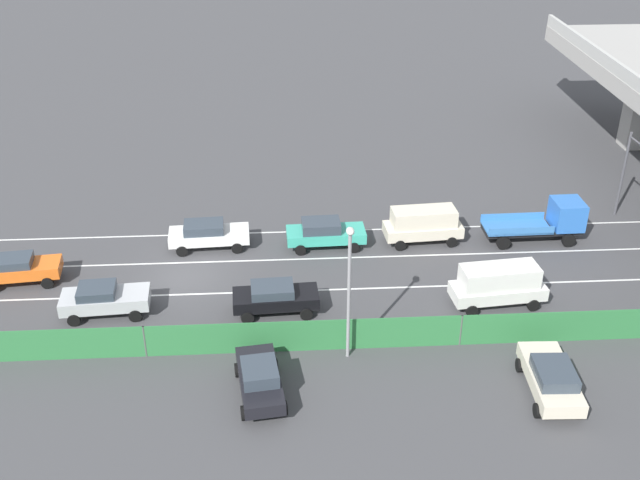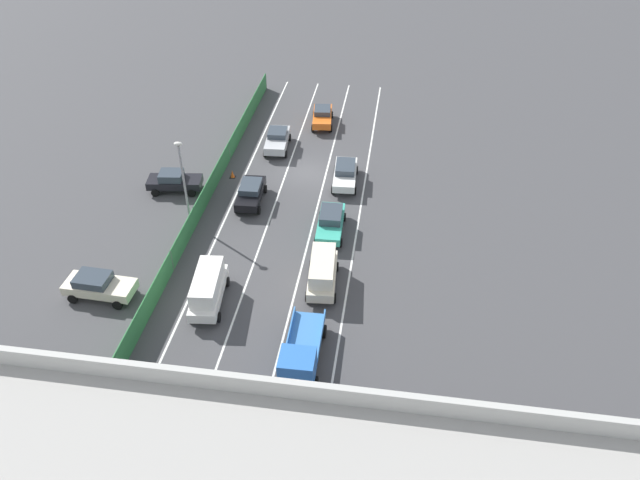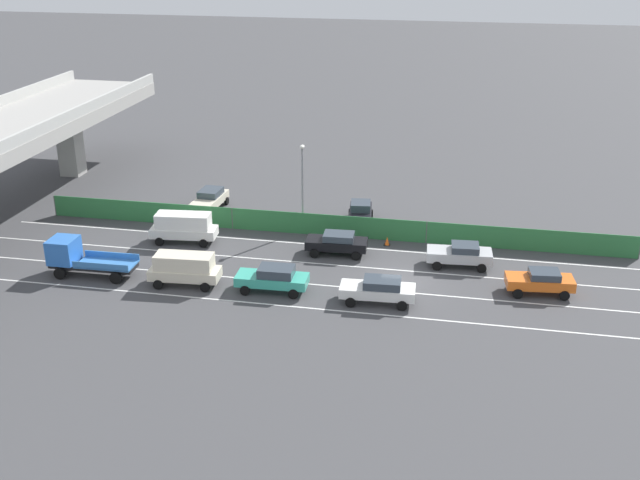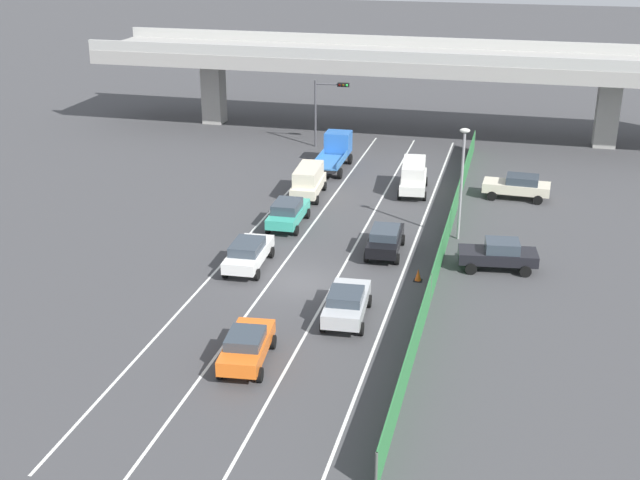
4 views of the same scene
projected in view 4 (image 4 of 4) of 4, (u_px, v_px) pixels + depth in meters
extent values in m
plane|color=#424244|center=(302.00, 282.00, 43.89)|extent=(300.00, 300.00, 0.00)
cube|color=silver|center=(251.00, 232.00, 50.78)|extent=(0.14, 48.79, 0.01)
cube|color=silver|center=(303.00, 237.00, 50.03)|extent=(0.14, 48.79, 0.01)
cube|color=silver|center=(357.00, 242.00, 49.27)|extent=(0.14, 48.79, 0.01)
cube|color=silver|center=(413.00, 247.00, 48.52)|extent=(0.14, 48.79, 0.01)
cube|color=#A09E99|center=(401.00, 61.00, 71.07)|extent=(54.44, 9.08, 1.19)
cube|color=#B2B2AD|center=(394.00, 57.00, 66.75)|extent=(54.44, 0.30, 0.90)
cube|color=#B2B2AD|center=(409.00, 42.00, 74.61)|extent=(54.44, 0.30, 0.90)
cube|color=#A09E99|center=(214.00, 92.00, 76.30)|extent=(1.82, 1.82, 5.81)
cube|color=#A09E99|center=(608.00, 112.00, 68.43)|extent=(1.82, 1.82, 5.81)
cube|color=#2D753D|center=(446.00, 237.00, 47.78)|extent=(0.06, 44.79, 1.69)
cylinder|color=#4C514C|center=(376.00, 474.00, 27.60)|extent=(0.10, 0.10, 1.69)
cylinder|color=#4C514C|center=(430.00, 290.00, 41.05)|extent=(0.10, 0.10, 1.69)
cylinder|color=#4C514C|center=(458.00, 197.00, 54.50)|extent=(0.10, 0.10, 1.69)
cylinder|color=#4C514C|center=(474.00, 140.00, 67.96)|extent=(0.10, 0.10, 1.69)
cube|color=orange|center=(247.00, 347.00, 35.75)|extent=(2.14, 4.38, 0.64)
cube|color=#333D47|center=(245.00, 338.00, 35.32)|extent=(1.69, 2.01, 0.45)
cylinder|color=black|center=(236.00, 339.00, 37.37)|extent=(0.29, 0.66, 0.64)
cylinder|color=black|center=(273.00, 342.00, 37.14)|extent=(0.29, 0.66, 0.64)
cylinder|color=black|center=(220.00, 372.00, 34.72)|extent=(0.29, 0.66, 0.64)
cylinder|color=black|center=(260.00, 375.00, 34.50)|extent=(0.29, 0.66, 0.64)
cube|color=black|center=(385.00, 240.00, 47.35)|extent=(1.95, 4.43, 0.64)
cube|color=#333D47|center=(385.00, 232.00, 47.00)|extent=(1.64, 2.22, 0.47)
cylinder|color=black|center=(373.00, 238.00, 49.04)|extent=(0.25, 0.65, 0.64)
cylinder|color=black|center=(403.00, 240.00, 48.72)|extent=(0.25, 0.65, 0.64)
cylinder|color=black|center=(366.00, 257.00, 46.34)|extent=(0.25, 0.65, 0.64)
cylinder|color=black|center=(397.00, 259.00, 46.02)|extent=(0.25, 0.65, 0.64)
cube|color=beige|center=(308.00, 185.00, 56.84)|extent=(2.06, 4.69, 0.66)
cube|color=beige|center=(308.00, 174.00, 56.54)|extent=(1.80, 3.86, 1.00)
cylinder|color=black|center=(300.00, 185.00, 58.59)|extent=(0.27, 0.65, 0.64)
cylinder|color=black|center=(325.00, 186.00, 58.31)|extent=(0.27, 0.65, 0.64)
cylinder|color=black|center=(292.00, 199.00, 55.74)|extent=(0.27, 0.65, 0.64)
cylinder|color=black|center=(317.00, 200.00, 55.46)|extent=(0.27, 0.65, 0.64)
cube|color=silver|center=(413.00, 181.00, 57.69)|extent=(2.20, 4.99, 0.67)
cube|color=silver|center=(414.00, 169.00, 57.36)|extent=(1.91, 4.10, 1.08)
cylinder|color=black|center=(402.00, 181.00, 59.50)|extent=(0.28, 0.66, 0.64)
cylinder|color=black|center=(426.00, 182.00, 59.27)|extent=(0.28, 0.66, 0.64)
cylinder|color=black|center=(399.00, 195.00, 56.47)|extent=(0.28, 0.66, 0.64)
cylinder|color=black|center=(425.00, 196.00, 56.24)|extent=(0.28, 0.66, 0.64)
cube|color=white|center=(249.00, 254.00, 45.47)|extent=(2.01, 4.75, 0.62)
cube|color=#333D47|center=(247.00, 247.00, 45.01)|extent=(1.67, 2.37, 0.52)
cylinder|color=black|center=(242.00, 250.00, 47.25)|extent=(0.25, 0.65, 0.64)
cylinder|color=black|center=(271.00, 252.00, 46.93)|extent=(0.25, 0.65, 0.64)
cylinder|color=black|center=(225.00, 272.00, 44.36)|extent=(0.25, 0.65, 0.64)
cylinder|color=black|center=(257.00, 275.00, 44.04)|extent=(0.25, 0.65, 0.64)
cube|color=#B7BABC|center=(347.00, 304.00, 39.65)|extent=(2.11, 4.53, 0.68)
cube|color=#333D47|center=(346.00, 296.00, 39.10)|extent=(1.72, 1.96, 0.46)
cylinder|color=black|center=(333.00, 298.00, 41.35)|extent=(0.26, 0.65, 0.64)
cylinder|color=black|center=(369.00, 301.00, 41.06)|extent=(0.26, 0.65, 0.64)
cylinder|color=black|center=(323.00, 326.00, 38.61)|extent=(0.26, 0.65, 0.64)
cylinder|color=black|center=(361.00, 329.00, 38.31)|extent=(0.26, 0.65, 0.64)
cube|color=teal|center=(288.00, 214.00, 51.58)|extent=(1.92, 4.66, 0.61)
cube|color=#333D47|center=(287.00, 206.00, 51.09)|extent=(1.63, 2.28, 0.59)
cylinder|color=black|center=(281.00, 211.00, 53.35)|extent=(0.24, 0.65, 0.64)
cylinder|color=black|center=(308.00, 213.00, 53.00)|extent=(0.24, 0.65, 0.64)
cylinder|color=black|center=(268.00, 228.00, 50.50)|extent=(0.24, 0.65, 0.64)
cylinder|color=black|center=(296.00, 231.00, 50.15)|extent=(0.24, 0.65, 0.64)
cube|color=black|center=(333.00, 161.00, 62.72)|extent=(1.65, 5.82, 0.25)
cube|color=blue|center=(338.00, 142.00, 64.20)|extent=(1.96, 1.77, 1.64)
cube|color=#3875BC|center=(330.00, 162.00, 61.80)|extent=(2.00, 3.94, 0.10)
cube|color=#3875BC|center=(318.00, 159.00, 61.91)|extent=(0.16, 3.91, 0.45)
cube|color=#3875BC|center=(342.00, 160.00, 61.52)|extent=(0.16, 3.91, 0.45)
cylinder|color=black|center=(326.00, 157.00, 64.82)|extent=(0.28, 0.80, 0.80)
cylinder|color=black|center=(350.00, 159.00, 64.42)|extent=(0.28, 0.80, 0.80)
cylinder|color=black|center=(314.00, 172.00, 61.26)|extent=(0.28, 0.80, 0.80)
cylinder|color=black|center=(340.00, 173.00, 60.85)|extent=(0.28, 0.80, 0.80)
cube|color=black|center=(498.00, 256.00, 45.23)|extent=(4.46, 2.25, 0.62)
cube|color=#333D47|center=(502.00, 246.00, 44.98)|extent=(2.00, 1.74, 0.60)
cylinder|color=black|center=(471.00, 269.00, 44.76)|extent=(0.66, 0.30, 0.64)
cylinder|color=black|center=(469.00, 257.00, 46.36)|extent=(0.66, 0.30, 0.64)
cylinder|color=black|center=(525.00, 271.00, 44.44)|extent=(0.66, 0.30, 0.64)
cylinder|color=black|center=(522.00, 259.00, 46.04)|extent=(0.66, 0.30, 0.64)
cube|color=beige|center=(516.00, 187.00, 56.50)|extent=(4.56, 2.02, 0.64)
cube|color=#333D47|center=(523.00, 180.00, 56.19)|extent=(2.20, 1.70, 0.53)
cylinder|color=black|center=(492.00, 196.00, 56.26)|extent=(0.65, 0.25, 0.64)
cylinder|color=black|center=(494.00, 188.00, 57.90)|extent=(0.65, 0.25, 0.64)
cylinder|color=black|center=(538.00, 200.00, 55.46)|extent=(0.65, 0.25, 0.64)
cylinder|color=black|center=(539.00, 192.00, 57.10)|extent=(0.65, 0.25, 0.64)
cylinder|color=#47474C|center=(315.00, 114.00, 68.42)|extent=(0.18, 0.18, 5.58)
cylinder|color=#47474C|center=(331.00, 84.00, 67.29)|extent=(2.58, 0.30, 0.12)
cube|color=black|center=(343.00, 85.00, 67.12)|extent=(0.98, 0.35, 0.32)
sphere|color=#390706|center=(339.00, 85.00, 67.02)|extent=(0.20, 0.20, 0.20)
sphere|color=#3B2806|center=(343.00, 85.00, 66.97)|extent=(0.20, 0.20, 0.20)
sphere|color=green|center=(347.00, 85.00, 66.92)|extent=(0.20, 0.20, 0.20)
cylinder|color=gray|center=(461.00, 187.00, 48.57)|extent=(0.16, 0.16, 6.51)
ellipsoid|color=silver|center=(465.00, 131.00, 47.29)|extent=(0.60, 0.36, 0.28)
cone|color=orange|center=(418.00, 275.00, 43.97)|extent=(0.36, 0.36, 0.66)
cube|color=black|center=(418.00, 280.00, 44.09)|extent=(0.47, 0.47, 0.03)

